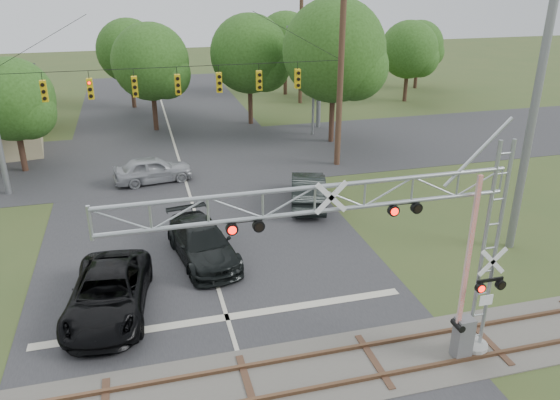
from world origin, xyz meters
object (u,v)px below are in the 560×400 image
object	(u,v)px
traffic_signal_span	(194,80)
streetlight	(312,74)
car_dark	(203,243)
sedan_silver	(153,169)
pickup_black	(108,294)
crossing_gantry	(389,241)

from	to	relation	value
traffic_signal_span	streetlight	xyz separation A→B (m)	(9.12, 6.91, -1.26)
car_dark	sedan_silver	world-z (taller)	car_dark
pickup_black	streetlight	size ratio (longest dim) A/B	0.71
pickup_black	car_dark	distance (m)	4.80
sedan_silver	streetlight	bearing A→B (deg)	-66.71
pickup_black	streetlight	distance (m)	24.67
crossing_gantry	pickup_black	bearing A→B (deg)	146.38
pickup_black	car_dark	world-z (taller)	pickup_black
pickup_black	sedan_silver	xyz separation A→B (m)	(2.17, 12.97, -0.03)
traffic_signal_span	streetlight	size ratio (longest dim) A/B	2.44
traffic_signal_span	sedan_silver	bearing A→B (deg)	-176.81
pickup_black	sedan_silver	size ratio (longest dim) A/B	1.28
pickup_black	streetlight	bearing A→B (deg)	62.26
car_dark	traffic_signal_span	bearing A→B (deg)	74.56
streetlight	pickup_black	bearing A→B (deg)	-124.82
crossing_gantry	pickup_black	distance (m)	10.13
sedan_silver	pickup_black	bearing A→B (deg)	162.79
traffic_signal_span	sedan_silver	size ratio (longest dim) A/B	4.38
crossing_gantry	streetlight	world-z (taller)	streetlight
streetlight	traffic_signal_span	bearing A→B (deg)	-142.84
traffic_signal_span	pickup_black	world-z (taller)	traffic_signal_span
streetlight	crossing_gantry	bearing A→B (deg)	-103.46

